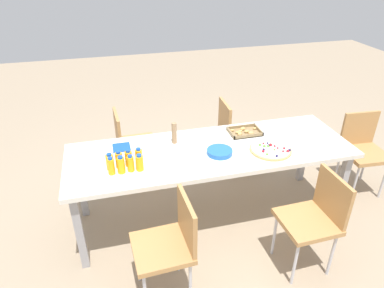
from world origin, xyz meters
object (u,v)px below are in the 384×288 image
at_px(chair_far_left, 130,141).
at_px(napkin_stack, 122,147).
at_px(chair_near_left, 171,241).
at_px(chair_near_right, 316,215).
at_px(party_table, 211,155).
at_px(chair_end, 362,146).
at_px(juice_bottle_0, 111,166).
at_px(juice_bottle_2, 131,164).
at_px(cardboard_tube, 174,133).
at_px(juice_bottle_7, 139,157).
at_px(juice_bottle_5, 119,160).
at_px(fruit_pizza, 271,149).
at_px(juice_bottle_1, 121,165).
at_px(plate_stack, 220,152).
at_px(juice_bottle_4, 110,162).
at_px(snack_tray, 245,132).
at_px(juice_bottle_3, 140,163).
at_px(juice_bottle_6, 129,158).
at_px(chair_far_right, 234,130).

xyz_separation_m(chair_far_left, napkin_stack, (-0.11, -0.56, 0.25)).
bearing_deg(chair_near_left, chair_near_right, -93.33).
bearing_deg(chair_near_left, chair_far_left, 2.14).
relative_size(party_table, chair_near_left, 2.98).
height_order(party_table, chair_end, chair_end).
bearing_deg(chair_end, juice_bottle_0, 9.32).
xyz_separation_m(juice_bottle_2, cardboard_tube, (0.42, 0.35, 0.03)).
bearing_deg(juice_bottle_7, chair_near_left, -79.56).
relative_size(chair_near_right, juice_bottle_5, 5.76).
xyz_separation_m(fruit_pizza, cardboard_tube, (-0.77, 0.35, 0.09)).
xyz_separation_m(juice_bottle_1, plate_stack, (0.83, 0.07, -0.05)).
distance_m(juice_bottle_4, snack_tray, 1.29).
bearing_deg(juice_bottle_1, chair_far_left, 81.37).
relative_size(chair_end, juice_bottle_3, 5.94).
distance_m(juice_bottle_2, snack_tray, 1.16).
xyz_separation_m(chair_far_left, juice_bottle_2, (-0.07, -0.94, 0.31)).
relative_size(juice_bottle_0, juice_bottle_3, 1.05).
bearing_deg(chair_end, snack_tray, -2.27).
xyz_separation_m(chair_near_right, snack_tray, (-0.22, 0.95, 0.26)).
bearing_deg(juice_bottle_1, cardboard_tube, 35.81).
bearing_deg(chair_near_right, juice_bottle_6, 61.62).
distance_m(chair_far_left, snack_tray, 1.21).
bearing_deg(juice_bottle_2, snack_tray, 18.49).
distance_m(chair_far_left, chair_far_right, 1.15).
bearing_deg(juice_bottle_1, chair_near_left, -64.76).
relative_size(juice_bottle_1, napkin_stack, 0.97).
xyz_separation_m(juice_bottle_0, juice_bottle_4, (-0.01, 0.07, -0.00)).
bearing_deg(juice_bottle_5, chair_near_left, -66.88).
distance_m(juice_bottle_0, juice_bottle_3, 0.22).
bearing_deg(party_table, chair_far_left, 129.41).
xyz_separation_m(plate_stack, napkin_stack, (-0.80, 0.31, -0.01)).
distance_m(chair_far_left, juice_bottle_0, 1.02).
distance_m(chair_far_left, chair_near_left, 1.52).
bearing_deg(plate_stack, juice_bottle_2, -174.78).
distance_m(juice_bottle_1, juice_bottle_3, 0.14).
bearing_deg(chair_far_left, juice_bottle_1, -11.37).
bearing_deg(chair_end, chair_far_right, -26.93).
bearing_deg(juice_bottle_7, fruit_pizza, -3.39).
distance_m(chair_far_left, plate_stack, 1.14).
distance_m(juice_bottle_4, juice_bottle_6, 0.15).
xyz_separation_m(juice_bottle_0, snack_tray, (1.25, 0.37, -0.06)).
xyz_separation_m(chair_far_left, juice_bottle_3, (-0.00, -0.95, 0.31)).
relative_size(chair_near_left, juice_bottle_2, 5.90).
xyz_separation_m(chair_end, plate_stack, (-1.61, -0.16, 0.27)).
height_order(juice_bottle_0, fruit_pizza, juice_bottle_0).
height_order(juice_bottle_6, napkin_stack, juice_bottle_6).
relative_size(juice_bottle_5, fruit_pizza, 0.40).
xyz_separation_m(party_table, juice_bottle_7, (-0.64, -0.09, 0.13)).
height_order(chair_end, chair_far_right, same).
bearing_deg(snack_tray, juice_bottle_4, -166.57).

